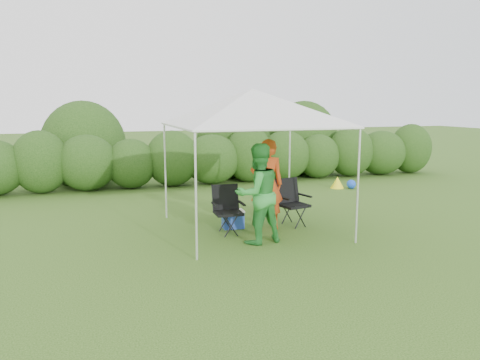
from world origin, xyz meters
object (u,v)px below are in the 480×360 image
object	(u,v)px
canopy	(252,108)
man	(267,184)
chair_left	(227,206)
chair_right	(291,199)
woman	(258,194)
cooler	(233,219)

from	to	relation	value
canopy	man	distance (m)	1.57
chair_left	canopy	bearing A→B (deg)	11.13
canopy	chair_right	distance (m)	2.11
canopy	chair_left	world-z (taller)	canopy
canopy	chair_right	world-z (taller)	canopy
chair_left	woman	distance (m)	0.97
chair_left	woman	size ratio (longest dim) A/B	0.52
woman	cooler	xyz separation A→B (m)	(-0.12, 1.12, -0.73)
chair_right	canopy	bearing A→B (deg)	171.79
man	cooler	bearing A→B (deg)	-14.17
chair_left	man	world-z (taller)	man
man	cooler	distance (m)	1.01
chair_left	cooler	size ratio (longest dim) A/B	2.05
chair_left	cooler	distance (m)	0.51
man	woman	world-z (taller)	man
chair_right	chair_left	bearing A→B (deg)	173.25
canopy	man	bearing A→B (deg)	-12.41
canopy	chair_right	size ratio (longest dim) A/B	3.16
man	cooler	xyz separation A→B (m)	(-0.63, 0.28, -0.74)
canopy	cooler	size ratio (longest dim) A/B	6.67
canopy	cooler	bearing A→B (deg)	147.10
canopy	cooler	xyz separation A→B (m)	(-0.34, 0.22, -2.27)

